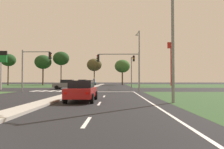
# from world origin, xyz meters

# --- Properties ---
(ground_plane) EXTENTS (200.00, 200.00, 0.00)m
(ground_plane) POSITION_xyz_m (0.00, 30.00, 0.00)
(ground_plane) COLOR black
(grass_verge_far_left) EXTENTS (35.00, 35.00, 0.01)m
(grass_verge_far_left) POSITION_xyz_m (-25.50, 54.50, 0.00)
(grass_verge_far_left) COLOR #2D4C28
(grass_verge_far_left) RESTS_ON ground
(grass_verge_far_right) EXTENTS (35.00, 35.00, 0.01)m
(grass_verge_far_right) POSITION_xyz_m (25.50, 54.50, 0.00)
(grass_verge_far_right) COLOR #2D4C28
(grass_verge_far_right) RESTS_ON ground
(median_island_near) EXTENTS (1.20, 22.00, 0.14)m
(median_island_near) POSITION_xyz_m (0.00, 11.00, 0.07)
(median_island_near) COLOR #ADA89E
(median_island_near) RESTS_ON ground
(median_island_far) EXTENTS (1.20, 36.00, 0.14)m
(median_island_far) POSITION_xyz_m (0.00, 55.00, 0.07)
(median_island_far) COLOR gray
(median_island_far) RESTS_ON ground
(lane_dash_near) EXTENTS (0.14, 2.00, 0.01)m
(lane_dash_near) POSITION_xyz_m (3.50, 3.31, 0.01)
(lane_dash_near) COLOR silver
(lane_dash_near) RESTS_ON ground
(lane_dash_second) EXTENTS (0.14, 2.00, 0.01)m
(lane_dash_second) POSITION_xyz_m (3.50, 9.31, 0.01)
(lane_dash_second) COLOR silver
(lane_dash_second) RESTS_ON ground
(lane_dash_third) EXTENTS (0.14, 2.00, 0.01)m
(lane_dash_third) POSITION_xyz_m (3.50, 15.31, 0.01)
(lane_dash_third) COLOR silver
(lane_dash_third) RESTS_ON ground
(edge_line_right) EXTENTS (0.14, 24.00, 0.01)m
(edge_line_right) POSITION_xyz_m (6.85, 12.00, 0.01)
(edge_line_right) COLOR silver
(edge_line_right) RESTS_ON ground
(stop_bar_near) EXTENTS (6.40, 0.50, 0.01)m
(stop_bar_near) POSITION_xyz_m (3.80, 23.00, 0.01)
(stop_bar_near) COLOR silver
(stop_bar_near) RESTS_ON ground
(crosswalk_bar_near) EXTENTS (0.70, 2.80, 0.01)m
(crosswalk_bar_near) POSITION_xyz_m (-6.40, 24.80, 0.01)
(crosswalk_bar_near) COLOR silver
(crosswalk_bar_near) RESTS_ON ground
(crosswalk_bar_second) EXTENTS (0.70, 2.80, 0.01)m
(crosswalk_bar_second) POSITION_xyz_m (-5.25, 24.80, 0.01)
(crosswalk_bar_second) COLOR silver
(crosswalk_bar_second) RESTS_ON ground
(crosswalk_bar_third) EXTENTS (0.70, 2.80, 0.01)m
(crosswalk_bar_third) POSITION_xyz_m (-4.10, 24.80, 0.01)
(crosswalk_bar_third) COLOR silver
(crosswalk_bar_third) RESTS_ON ground
(crosswalk_bar_fourth) EXTENTS (0.70, 2.80, 0.01)m
(crosswalk_bar_fourth) POSITION_xyz_m (-2.95, 24.80, 0.01)
(crosswalk_bar_fourth) COLOR silver
(crosswalk_bar_fourth) RESTS_ON ground
(crosswalk_bar_fifth) EXTENTS (0.70, 2.80, 0.01)m
(crosswalk_bar_fifth) POSITION_xyz_m (-1.80, 24.80, 0.01)
(crosswalk_bar_fifth) COLOR silver
(crosswalk_bar_fifth) RESTS_ON ground
(car_red_near) EXTENTS (1.95, 4.31, 1.47)m
(car_red_near) POSITION_xyz_m (2.17, 10.68, 0.75)
(car_red_near) COLOR #A31919
(car_red_near) RESTS_ON ground
(car_maroon_second) EXTENTS (1.94, 4.16, 1.51)m
(car_maroon_second) POSITION_xyz_m (-2.29, 54.01, 0.77)
(car_maroon_second) COLOR maroon
(car_maroon_second) RESTS_ON ground
(car_grey_third) EXTENTS (4.19, 2.07, 1.56)m
(car_grey_third) POSITION_xyz_m (-3.48, 30.70, 0.80)
(car_grey_third) COLOR slate
(car_grey_third) RESTS_ON ground
(car_blue_fourth) EXTENTS (2.07, 4.33, 1.60)m
(car_blue_fourth) POSITION_xyz_m (-2.37, 40.94, 0.82)
(car_blue_fourth) COLOR navy
(car_blue_fourth) RESTS_ON ground
(car_teal_fifth) EXTENTS (1.94, 4.61, 1.48)m
(car_teal_fifth) POSITION_xyz_m (-2.40, 59.42, 0.76)
(car_teal_fifth) COLOR #19565B
(car_teal_fifth) RESTS_ON ground
(traffic_signal_far_right) EXTENTS (0.32, 5.59, 5.86)m
(traffic_signal_far_right) POSITION_xyz_m (7.60, 34.59, 4.08)
(traffic_signal_far_right) COLOR gray
(traffic_signal_far_right) RESTS_ON ground
(traffic_signal_near_right) EXTENTS (5.63, 0.32, 5.11)m
(traffic_signal_near_right) POSITION_xyz_m (5.43, 23.40, 3.60)
(traffic_signal_near_right) COLOR gray
(traffic_signal_near_right) RESTS_ON ground
(traffic_signal_near_left) EXTENTS (3.94, 0.32, 5.44)m
(traffic_signal_near_left) POSITION_xyz_m (-6.19, 23.40, 3.71)
(traffic_signal_near_left) COLOR gray
(traffic_signal_near_left) RESTS_ON ground
(street_lamp_near) EXTENTS (1.91, 0.95, 9.61)m
(street_lamp_near) POSITION_xyz_m (8.19, 9.94, 5.32)
(street_lamp_near) COLOR gray
(street_lamp_near) RESTS_ON ground
(street_lamp_second) EXTENTS (0.56, 2.52, 9.36)m
(street_lamp_second) POSITION_xyz_m (8.31, 29.88, 5.25)
(street_lamp_second) COLOR gray
(street_lamp_second) RESTS_ON ground
(pedestrian_at_median) EXTENTS (0.34, 0.34, 1.84)m
(pedestrian_at_median) POSITION_xyz_m (0.12, 39.99, 1.26)
(pedestrian_at_median) COLOR #4C4C4C
(pedestrian_at_median) RESTS_ON median_island_far
(fastfood_pole_sign) EXTENTS (1.80, 0.40, 11.42)m
(fastfood_pole_sign) POSITION_xyz_m (19.11, 51.90, 8.34)
(fastfood_pole_sign) COLOR red
(fastfood_pole_sign) RESTS_ON ground
(fuel_price_totem) EXTENTS (1.80, 0.24, 6.09)m
(fuel_price_totem) POSITION_xyz_m (-13.42, 29.02, 4.46)
(fuel_price_totem) COLOR silver
(fuel_price_totem) RESTS_ON ground
(treeline_near) EXTENTS (4.26, 4.26, 9.18)m
(treeline_near) POSITION_xyz_m (-26.80, 57.78, 7.33)
(treeline_near) COLOR #423323
(treeline_near) RESTS_ON ground
(treeline_second) EXTENTS (4.92, 4.92, 8.98)m
(treeline_second) POSITION_xyz_m (-17.08, 59.29, 6.86)
(treeline_second) COLOR #423323
(treeline_second) RESTS_ON ground
(treeline_third) EXTENTS (4.98, 4.98, 10.34)m
(treeline_third) POSITION_xyz_m (-12.31, 61.86, 8.20)
(treeline_third) COLOR #423323
(treeline_third) RESTS_ON ground
(treeline_fourth) EXTENTS (4.47, 4.47, 8.00)m
(treeline_fourth) POSITION_xyz_m (-1.81, 60.14, 6.08)
(treeline_fourth) COLOR #423323
(treeline_fourth) RESTS_ON ground
(treeline_fifth) EXTENTS (4.50, 4.50, 7.51)m
(treeline_fifth) POSITION_xyz_m (6.60, 58.71, 5.57)
(treeline_fifth) COLOR #423323
(treeline_fifth) RESTS_ON ground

